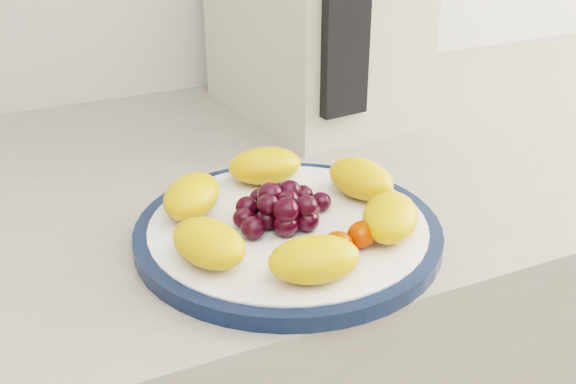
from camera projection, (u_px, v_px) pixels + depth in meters
name	position (u px, v px, depth m)	size (l,w,h in m)	color
plate_rim	(288.00, 233.00, 0.67)	(0.29, 0.29, 0.01)	#0D1A36
plate_face	(288.00, 232.00, 0.67)	(0.26, 0.26, 0.02)	white
appliance_panel	(346.00, 7.00, 0.79)	(0.06, 0.02, 0.25)	black
fruit_plate	(289.00, 208.00, 0.66)	(0.25, 0.25, 0.04)	orange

